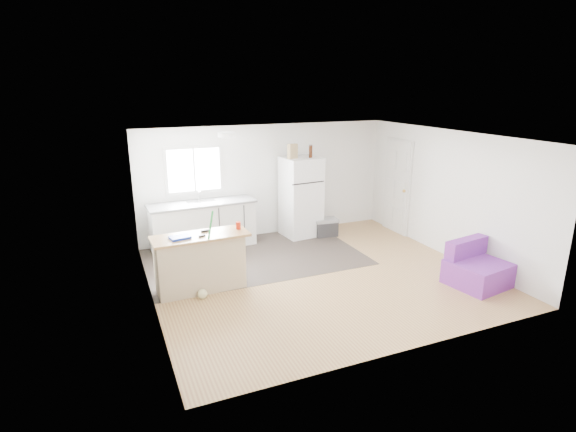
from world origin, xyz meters
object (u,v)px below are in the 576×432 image
at_px(cooler, 326,227).
at_px(blue_tray, 180,237).
at_px(kitchen_cabinets, 203,225).
at_px(peninsula, 200,262).
at_px(mop, 204,283).
at_px(cardboard_box, 293,151).
at_px(cleaner_jug, 241,278).
at_px(bottle_left, 311,152).
at_px(red_cup, 238,225).
at_px(bottle_right, 311,151).
at_px(purple_seat, 476,269).
at_px(refrigerator, 301,197).

relative_size(cooler, blue_tray, 1.80).
bearing_deg(kitchen_cabinets, peninsula, -106.60).
relative_size(peninsula, cooler, 2.84).
bearing_deg(blue_tray, peninsula, 7.63).
height_order(mop, cardboard_box, cardboard_box).
bearing_deg(cleaner_jug, cooler, 56.92).
relative_size(blue_tray, bottle_left, 1.20).
distance_m(mop, red_cup, 1.08).
height_order(bottle_left, bottle_right, same).
height_order(purple_seat, cardboard_box, cardboard_box).
distance_m(refrigerator, cardboard_box, 1.04).
bearing_deg(kitchen_cabinets, cardboard_box, -6.11).
distance_m(refrigerator, mop, 3.49).
xyz_separation_m(cooler, bottle_left, (-0.32, 0.16, 1.65)).
bearing_deg(bottle_left, purple_seat, -66.54).
xyz_separation_m(refrigerator, bottle_right, (0.23, 0.02, 0.98)).
bearing_deg(cooler, purple_seat, -64.02).
bearing_deg(kitchen_cabinets, bottle_right, -3.35).
bearing_deg(purple_seat, red_cup, 146.52).
relative_size(peninsula, cleaner_jug, 4.95).
distance_m(cooler, mop, 3.66).
distance_m(mop, bottle_left, 3.85).
height_order(refrigerator, red_cup, refrigerator).
distance_m(cleaner_jug, bottle_left, 3.34).
xyz_separation_m(mop, bottle_right, (2.88, 2.19, 1.62)).
relative_size(mop, bottle_left, 5.62).
distance_m(refrigerator, bottle_right, 1.01).
height_order(refrigerator, blue_tray, refrigerator).
height_order(cleaner_jug, cardboard_box, cardboard_box).
xyz_separation_m(kitchen_cabinets, bottle_left, (2.31, -0.16, 1.36)).
relative_size(mop, blue_tray, 4.68).
relative_size(red_cup, blue_tray, 0.40).
height_order(cardboard_box, bottle_right, cardboard_box).
relative_size(kitchen_cabinets, bottle_right, 8.58).
relative_size(peninsula, blue_tray, 5.10).
xyz_separation_m(cooler, cardboard_box, (-0.71, 0.20, 1.67)).
bearing_deg(peninsula, kitchen_cabinets, 74.02).
xyz_separation_m(peninsula, refrigerator, (2.62, 1.89, 0.39)).
relative_size(purple_seat, bottle_left, 3.93).
height_order(purple_seat, bottle_left, bottle_left).
height_order(peninsula, blue_tray, blue_tray).
distance_m(purple_seat, mop, 4.45).
bearing_deg(red_cup, cooler, 32.66).
bearing_deg(mop, bottle_right, 4.43).
height_order(cooler, purple_seat, purple_seat).
bearing_deg(cardboard_box, cleaner_jug, -132.27).
bearing_deg(blue_tray, purple_seat, -18.59).
relative_size(kitchen_cabinets, cleaner_jug, 6.94).
xyz_separation_m(peninsula, bottle_left, (2.79, 1.78, 1.38)).
relative_size(kitchen_cabinets, bottle_left, 8.58).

